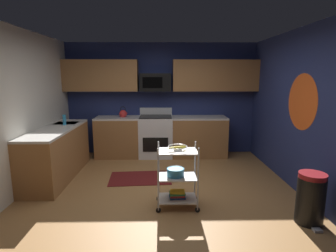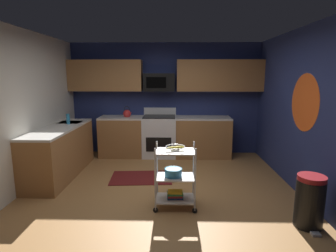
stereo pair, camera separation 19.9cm
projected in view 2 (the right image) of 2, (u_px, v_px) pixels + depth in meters
name	position (u px, v px, depth m)	size (l,w,h in m)	color
floor	(160.00, 195.00, 4.32)	(4.40, 4.80, 0.04)	#A87542
wall_back	(165.00, 99.00, 6.46)	(4.52, 0.06, 2.60)	navy
wall_left	(13.00, 112.00, 4.13)	(0.06, 4.80, 2.60)	silver
wall_right	(310.00, 114.00, 4.02)	(0.06, 4.80, 2.60)	navy
wall_flower_decal	(304.00, 103.00, 4.12)	(0.88, 0.88, 0.00)	#E5591E
counter_run	(128.00, 142.00, 5.80)	(3.70, 2.61, 0.92)	#9E6B3D
oven_range	(159.00, 136.00, 6.30)	(0.76, 0.65, 1.10)	white
upper_cabinets	(166.00, 76.00, 6.17)	(4.40, 0.33, 0.70)	#9E6B3D
microwave	(159.00, 82.00, 6.18)	(0.70, 0.39, 0.40)	black
rolling_cart	(175.00, 177.00, 3.83)	(0.61, 0.39, 0.91)	silver
fruit_bowl	(175.00, 148.00, 3.75)	(0.27, 0.27, 0.07)	silver
mixing_bowl_large	(173.00, 172.00, 3.81)	(0.25, 0.25, 0.11)	#338CBF
book_stack	(175.00, 195.00, 3.88)	(0.23, 0.16, 0.11)	#1E4C8C
kettle	(127.00, 113.00, 6.22)	(0.21, 0.18, 0.26)	red
dish_soap_bottle	(68.00, 119.00, 5.28)	(0.06, 0.06, 0.20)	#2D8CBF
trash_can	(310.00, 201.00, 3.35)	(0.34, 0.42, 0.66)	black
floor_rug	(141.00, 178.00, 4.99)	(1.10, 0.70, 0.01)	maroon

